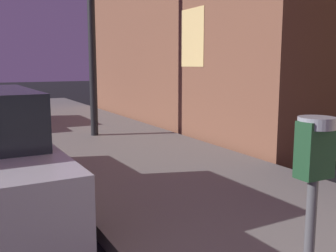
{
  "coord_description": "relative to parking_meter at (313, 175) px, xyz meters",
  "views": [
    {
      "loc": [
        2.94,
        -0.4,
        1.68
      ],
      "look_at": [
        4.23,
        2.04,
        1.25
      ],
      "focal_mm": 41.71,
      "sensor_mm": 36.0,
      "label": 1
    }
  ],
  "objects": [
    {
      "name": "parking_meter",
      "position": [
        0.0,
        0.0,
        0.0
      ],
      "size": [
        0.19,
        0.19,
        1.27
      ],
      "color": "#59595B",
      "rests_on": "sidewalk"
    }
  ]
}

